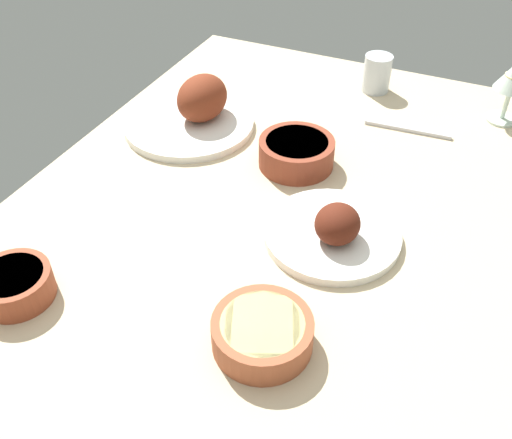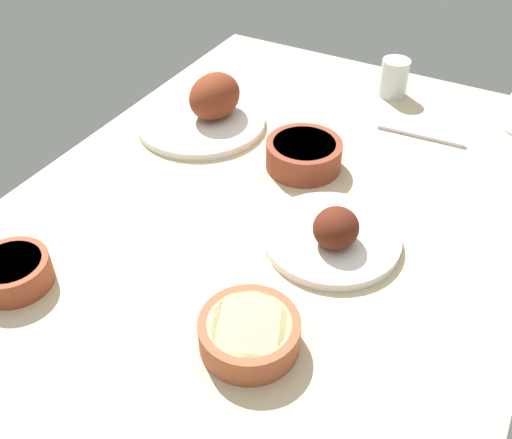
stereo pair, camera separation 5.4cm
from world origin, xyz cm
name	(u,v)px [view 2 (the right image)]	position (x,y,z in cm)	size (l,w,h in cm)	color
dining_table	(256,237)	(0.00, 0.00, 2.00)	(140.00, 90.00, 4.00)	#C6B28E
plate_far_side	(208,109)	(-25.65, -25.78, 7.36)	(27.73, 27.73, 10.68)	white
plate_center_main	(333,235)	(-2.66, 12.95, 5.98)	(23.02, 23.02, 7.83)	white
bowl_sauce	(304,154)	(-20.61, -0.71, 6.98)	(14.69, 14.69, 5.47)	brown
bowl_cream	(13,271)	(28.85, -26.39, 6.53)	(11.33, 11.33, 4.60)	brown
bowl_potatoes	(249,332)	(21.84, 10.85, 6.54)	(14.09, 14.09, 4.62)	#A35133
water_tumbler	(394,78)	(-57.05, 5.18, 8.29)	(6.43, 6.43, 8.59)	silver
fork_loose	(421,136)	(-42.01, 16.52, 4.40)	(18.36, 0.90, 0.80)	silver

